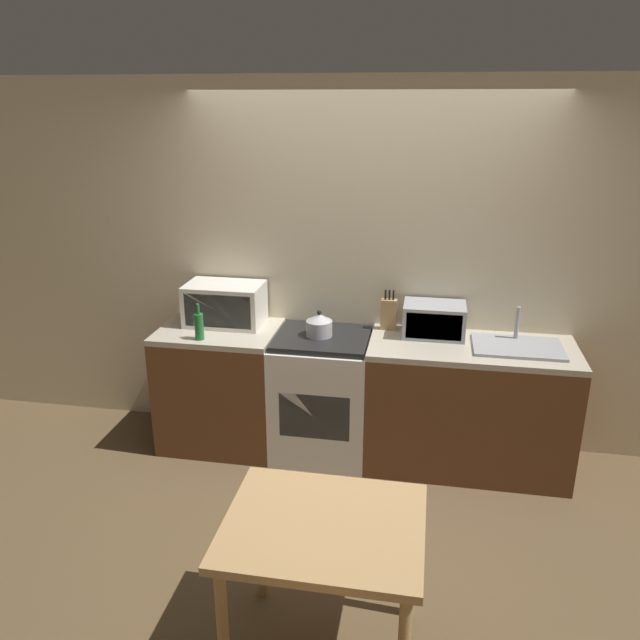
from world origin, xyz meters
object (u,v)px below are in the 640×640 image
toaster_oven (434,320)px  kettle (319,325)px  stove_range (322,395)px  bottle (199,326)px  microwave (225,304)px  dining_table (324,541)px

toaster_oven → kettle: bearing=-169.4°
kettle → toaster_oven: (0.77, 0.14, 0.03)m
stove_range → bottle: size_ratio=3.56×
stove_range → microwave: bearing=170.9°
bottle → toaster_oven: bottle is taller
stove_range → toaster_oven: toaster_oven is taller
kettle → bottle: size_ratio=0.73×
stove_range → kettle: 0.53m
dining_table → kettle: bearing=100.9°
stove_range → dining_table: bearing=-79.7°
toaster_oven → microwave: bearing=-179.0°
toaster_oven → bottle: bearing=-167.1°
stove_range → kettle: (-0.02, -0.00, 0.53)m
microwave → kettle: bearing=-9.4°
microwave → bottle: bearing=-102.8°
stove_range → microwave: (-0.73, 0.12, 0.60)m
dining_table → bottle: bearing=126.1°
kettle → dining_table: kettle is taller
bottle → dining_table: size_ratio=0.29×
kettle → bottle: (-0.79, -0.21, 0.02)m
kettle → microwave: microwave is taller
dining_table → stove_range: bearing=100.3°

